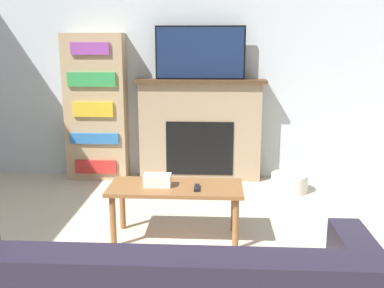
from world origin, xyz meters
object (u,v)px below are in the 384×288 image
tv (200,53)px  bookshelf (96,108)px  coffee_table (176,193)px  storage_basket (289,183)px  fireplace (200,130)px

tv → bookshelf: bearing=-179.9°
coffee_table → bookshelf: (-1.08, 1.68, 0.45)m
coffee_table → storage_basket: coffee_table is taller
fireplace → coffee_table: fireplace is taller
tv → coffee_table: 2.00m
fireplace → storage_basket: fireplace is taller
tv → coffee_table: bearing=-94.5°
tv → storage_basket: (1.00, -0.40, -1.39)m
fireplace → tv: bearing=-90.0°
bookshelf → tv: bearing=0.1°
tv → bookshelf: size_ratio=0.60×
fireplace → coffee_table: 1.71m
tv → coffee_table: size_ratio=0.93×
bookshelf → coffee_table: bearing=-57.1°
tv → coffee_table: (-0.13, -1.68, -1.09)m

